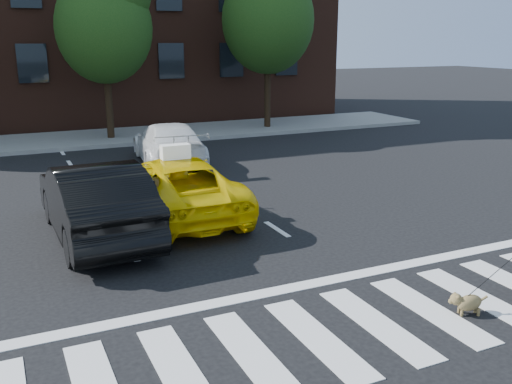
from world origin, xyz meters
TOP-DOWN VIEW (x-y plane):
  - ground at (0.00, 0.00)m, footprint 120.00×120.00m
  - crosswalk at (0.00, 0.00)m, footprint 13.00×2.40m
  - stop_line at (0.00, 1.60)m, footprint 12.00×0.30m
  - sidewalk_far at (0.00, 17.50)m, footprint 30.00×4.00m
  - tree_mid at (0.53, 17.00)m, footprint 3.69×3.69m
  - tree_right at (7.53, 17.00)m, footprint 4.00×4.00m
  - taxi at (-0.11, 6.32)m, footprint 2.37×5.06m
  - black_sedan at (-2.02, 5.56)m, footprint 1.83×4.90m
  - white_suv at (1.40, 11.87)m, footprint 2.42×4.89m
  - dog at (2.39, -0.32)m, footprint 0.58×0.38m
  - taxi_sign at (-0.11, 6.12)m, footprint 0.65×0.29m

SIDE VIEW (x-z plane):
  - ground at x=0.00m, z-range 0.00..0.00m
  - crosswalk at x=0.00m, z-range 0.00..0.01m
  - stop_line at x=0.00m, z-range 0.00..0.01m
  - sidewalk_far at x=0.00m, z-range 0.00..0.15m
  - dog at x=2.39m, z-range 0.03..0.37m
  - white_suv at x=1.40m, z-range 0.00..1.37m
  - taxi at x=-0.11m, z-range 0.00..1.40m
  - black_sedan at x=-2.02m, z-range 0.00..1.60m
  - taxi_sign at x=-0.11m, z-range 1.40..1.72m
  - tree_mid at x=0.53m, z-range 1.30..8.40m
  - tree_right at x=7.53m, z-range 1.41..9.11m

